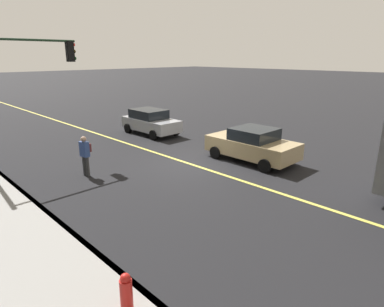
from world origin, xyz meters
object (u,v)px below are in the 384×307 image
Objects in this scene: pedestrian_with_backpack at (85,153)px; traffic_light_mast at (18,77)px; car_silver at (150,122)px; fire_hydrant at (126,295)px; car_tan at (252,144)px.

traffic_light_mast is at bearing 24.04° from pedestrian_with_backpack.
traffic_light_mast is (-1.32, 7.76, 3.13)m from car_silver.
traffic_light_mast reaches higher than fire_hydrant.
pedestrian_with_backpack reaches higher than car_tan.
car_silver is 4.27× the size of fire_hydrant.
traffic_light_mast is 6.06× the size of fire_hydrant.
pedestrian_with_backpack is 0.29× the size of traffic_light_mast.
car_tan is 1.05× the size of car_silver.
pedestrian_with_backpack is at bearing -155.96° from traffic_light_mast.
pedestrian_with_backpack is 1.77× the size of fire_hydrant.
traffic_light_mast is (2.83, 1.26, 2.96)m from pedestrian_with_backpack.
car_tan is at bearing -129.53° from traffic_light_mast.
car_silver is at bearing 0.12° from car_tan.
car_tan is 7.73m from car_silver.
car_tan is 10.55m from traffic_light_mast.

